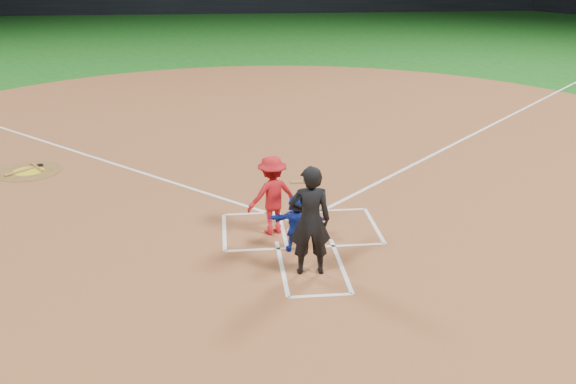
{
  "coord_description": "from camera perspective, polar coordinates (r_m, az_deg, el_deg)",
  "views": [
    {
      "loc": [
        -1.55,
        -12.22,
        5.53
      ],
      "look_at": [
        -0.3,
        -0.4,
        1.0
      ],
      "focal_mm": 40.0,
      "sensor_mm": 36.0,
      "label": 1
    }
  ],
  "objects": [
    {
      "name": "on_deck_logo",
      "position": [
        18.26,
        -22.08,
        1.74
      ],
      "size": [
        0.8,
        0.8,
        0.0
      ],
      "primitive_type": "cylinder",
      "color": "gold",
      "rests_on": "on_deck_circle"
    },
    {
      "name": "catcher",
      "position": [
        12.33,
        0.76,
        -2.75
      ],
      "size": [
        1.12,
        0.53,
        1.16
      ],
      "primitive_type": "imported",
      "rotation": [
        0.0,
        0.0,
        2.96
      ],
      "color": "#13299B",
      "rests_on": "home_plate_dirt"
    },
    {
      "name": "home_plate",
      "position": [
        13.5,
        1.09,
        -3.24
      ],
      "size": [
        0.6,
        0.6,
        0.02
      ],
      "primitive_type": "cylinder",
      "rotation": [
        0.0,
        0.0,
        3.14
      ],
      "color": "silver",
      "rests_on": "home_plate_dirt"
    },
    {
      "name": "ground",
      "position": [
        13.5,
        1.09,
        -3.32
      ],
      "size": [
        120.0,
        120.0,
        0.0
      ],
      "primitive_type": "plane",
      "color": "#145116",
      "rests_on": "ground"
    },
    {
      "name": "bat_weight_donut",
      "position": [
        18.57,
        -21.19,
        2.24
      ],
      "size": [
        0.19,
        0.19,
        0.05
      ],
      "primitive_type": "torus",
      "color": "black",
      "rests_on": "on_deck_circle"
    },
    {
      "name": "batter_at_plate",
      "position": [
        13.02,
        -1.4,
        -0.28
      ],
      "size": [
        1.52,
        0.95,
        1.65
      ],
      "color": "red",
      "rests_on": "home_plate_dirt"
    },
    {
      "name": "on_deck_bat_a",
      "position": [
        18.44,
        -21.45,
        2.1
      ],
      "size": [
        0.51,
        0.74,
        0.06
      ],
      "primitive_type": "cylinder",
      "rotation": [
        1.57,
        0.0,
        0.58
      ],
      "color": "#9B6938",
      "rests_on": "on_deck_circle"
    },
    {
      "name": "on_deck_circle",
      "position": [
        18.26,
        -22.08,
        1.72
      ],
      "size": [
        1.7,
        1.7,
        0.01
      ],
      "primitive_type": "cylinder",
      "color": "brown",
      "rests_on": "home_plate_dirt"
    },
    {
      "name": "chalk_markings",
      "position": [
        18.42,
        -0.94,
        3.44
      ],
      "size": [
        28.35,
        17.32,
        0.01
      ],
      "color": "white",
      "rests_on": "home_plate_dirt"
    },
    {
      "name": "umpire",
      "position": [
        11.32,
        1.97,
        -2.57
      ],
      "size": [
        0.75,
        0.5,
        2.04
      ],
      "primitive_type": "imported",
      "rotation": [
        0.0,
        0.0,
        3.12
      ],
      "color": "black",
      "rests_on": "home_plate_dirt"
    },
    {
      "name": "on_deck_bat_b",
      "position": [
        18.22,
        -22.78,
        1.7
      ],
      "size": [
        0.61,
        0.67,
        0.06
      ],
      "primitive_type": "cylinder",
      "rotation": [
        1.57,
        0.0,
        -0.73
      ],
      "color": "#9C6939",
      "rests_on": "on_deck_circle"
    },
    {
      "name": "home_plate_dirt",
      "position": [
        19.1,
        -1.13,
        4.05
      ],
      "size": [
        28.0,
        28.0,
        0.01
      ],
      "primitive_type": "cylinder",
      "color": "brown",
      "rests_on": "ground"
    }
  ]
}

